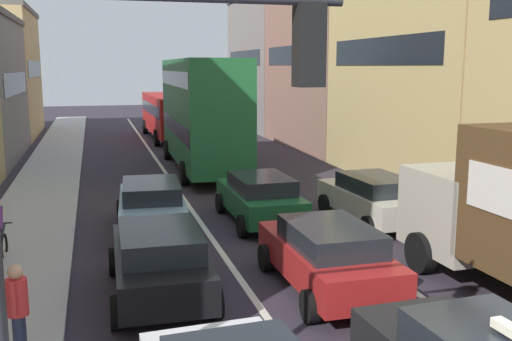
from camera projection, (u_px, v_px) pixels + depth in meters
sidewalk_left at (47, 182)px, 24.07m from camera, size 2.60×64.00×0.14m
lane_stripe_left at (169, 177)px, 25.39m from camera, size 0.16×60.00×0.01m
lane_stripe_right at (245, 174)px, 26.29m from camera, size 0.16×60.00×0.01m
building_row_right at (402, 54)px, 28.58m from camera, size 7.20×43.90×12.33m
traffic_light_pole at (125, 162)px, 5.74m from camera, size 3.58×0.38×5.50m
sedan_centre_lane_second at (327, 255)px, 12.47m from camera, size 2.07×4.30×1.49m
wagon_left_lane_second at (160, 259)px, 12.18m from camera, size 2.13×4.33×1.49m
hatchback_centre_lane_third at (260, 197)px, 17.97m from camera, size 2.07×4.31×1.49m
sedan_left_lane_third at (152, 205)px, 17.00m from camera, size 2.28×4.40×1.49m
sedan_right_lane_behind_truck at (373, 197)px, 17.92m from camera, size 2.21×4.37×1.49m
bus_mid_queue_primary at (202, 109)px, 26.60m from camera, size 2.98×10.55×5.06m
bus_far_queue_secondary at (170, 113)px, 38.54m from camera, size 2.90×10.53×2.90m
pedestrian_near_kerb at (18, 307)px, 9.37m from camera, size 0.34×0.54×1.66m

